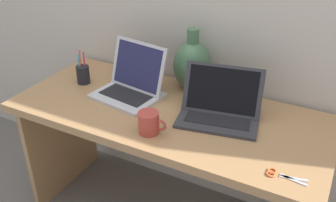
{
  "coord_description": "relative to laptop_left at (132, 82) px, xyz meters",
  "views": [
    {
      "loc": [
        0.71,
        -1.35,
        1.63
      ],
      "look_at": [
        0.0,
        0.0,
        0.77
      ],
      "focal_mm": 40.61,
      "sensor_mm": 36.0,
      "label": 1
    }
  ],
  "objects": [
    {
      "name": "desk",
      "position": [
        0.23,
        -0.06,
        -0.22
      ],
      "size": [
        1.49,
        0.64,
        0.72
      ],
      "color": "#AD7F51",
      "rests_on": "ground"
    },
    {
      "name": "coffee_mug",
      "position": [
        0.25,
        -0.26,
        -0.02
      ],
      "size": [
        0.13,
        0.09,
        0.1
      ],
      "color": "#B23D33",
      "rests_on": "desk"
    },
    {
      "name": "pen_cup",
      "position": [
        -0.3,
        -0.02,
        -0.02
      ],
      "size": [
        0.07,
        0.07,
        0.18
      ],
      "color": "black",
      "rests_on": "desk"
    },
    {
      "name": "green_vase",
      "position": [
        0.23,
        0.2,
        0.06
      ],
      "size": [
        0.19,
        0.19,
        0.32
      ],
      "color": "#47704C",
      "rests_on": "desk"
    },
    {
      "name": "scissors",
      "position": [
        0.8,
        -0.29,
        -0.06
      ],
      "size": [
        0.15,
        0.05,
        0.01
      ],
      "color": "#B7B7BC",
      "rests_on": "desk"
    },
    {
      "name": "laptop_right",
      "position": [
        0.47,
        -0.01,
        -0.01
      ],
      "size": [
        0.39,
        0.3,
        0.22
      ],
      "color": "#333338",
      "rests_on": "desk"
    },
    {
      "name": "laptop_left",
      "position": [
        0.0,
        0.0,
        0.0
      ],
      "size": [
        0.35,
        0.3,
        0.25
      ],
      "color": "silver",
      "rests_on": "desk"
    }
  ]
}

